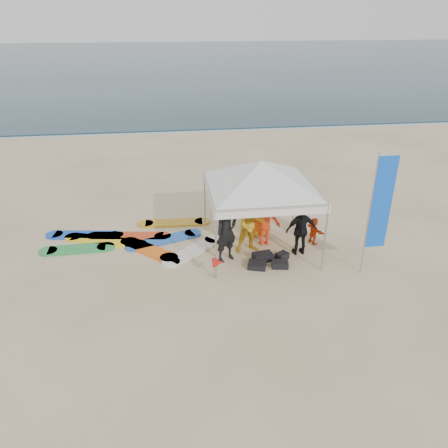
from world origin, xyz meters
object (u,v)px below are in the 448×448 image
person_orange_a (265,221)px  surfboard_spread (134,240)px  feather_flag (380,205)px  canopy_tent (262,161)px  person_black_a (226,230)px  person_yellow (251,224)px  person_black_b (301,230)px  person_seated (314,231)px  marker_pennant (218,263)px  person_orange_b (257,208)px

person_orange_a → surfboard_spread: person_orange_a is taller
feather_flag → canopy_tent: bearing=148.2°
person_black_a → person_yellow: 0.89m
person_black_b → surfboard_spread: size_ratio=0.30×
person_orange_a → surfboard_spread: size_ratio=0.30×
canopy_tent → person_seated: bearing=2.4°
person_yellow → canopy_tent: 1.90m
marker_pennant → person_black_a: bearing=69.2°
feather_flag → person_seated: bearing=120.1°
person_yellow → feather_flag: size_ratio=0.52×
feather_flag → marker_pennant: size_ratio=5.37×
person_black_a → person_orange_b: person_orange_b is taller
person_orange_a → canopy_tent: size_ratio=0.37×
feather_flag → person_orange_b: bearing=136.6°
person_orange_b → surfboard_spread: bearing=-2.8°
surfboard_spread → person_orange_a: bearing=-10.0°
person_seated → marker_pennant: (-3.18, -1.59, 0.07)m
person_black_a → person_orange_b: bearing=20.0°
person_orange_a → person_orange_b: bearing=-80.4°
feather_flag → surfboard_spread: (-6.58, 2.69, -1.98)m
person_black_b → feather_flag: (1.64, -1.22, 1.23)m
canopy_tent → marker_pennant: (-1.45, -1.52, -2.27)m
marker_pennant → surfboard_spread: bearing=133.4°
person_yellow → person_seated: 2.09m
canopy_tent → marker_pennant: 3.09m
person_orange_a → feather_flag: (2.56, -1.98, 1.23)m
person_yellow → person_black_b: (1.42, -0.36, -0.11)m
person_black_a → surfboard_spread: size_ratio=0.36×
person_black_a → person_orange_b: 1.80m
person_orange_b → person_yellow: bearing=67.9°
canopy_tent → marker_pennant: canopy_tent is taller
person_orange_a → person_black_b: 1.19m
person_yellow → feather_flag: 3.63m
person_black_b → surfboard_spread: bearing=-18.9°
person_orange_b → person_seated: size_ratio=2.26×
person_black_b → surfboard_spread: person_black_b is taller
person_black_a → marker_pennant: 1.13m
person_black_a → canopy_tent: (1.08, 0.56, 1.82)m
person_black_b → canopy_tent: bearing=-26.3°
person_orange_b → person_black_a: bearing=49.0°
person_orange_a → person_black_b: person_orange_a is taller
person_orange_b → surfboard_spread: person_orange_b is taller
person_orange_b → surfboard_spread: 4.00m
person_seated → person_orange_b: bearing=46.8°
person_orange_a → person_seated: (1.52, -0.18, -0.36)m
person_seated → person_black_a: bearing=83.6°
person_black_a → person_black_b: size_ratio=1.22×
canopy_tent → surfboard_spread: canopy_tent is taller
person_black_a → person_black_b: person_black_a is taller
person_black_a → canopy_tent: bearing=-2.3°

